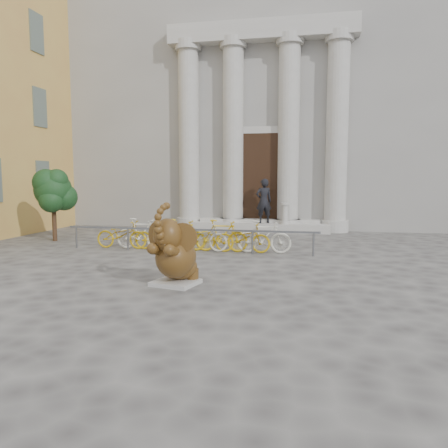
% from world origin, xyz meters
% --- Properties ---
extents(ground, '(80.00, 80.00, 0.00)m').
position_xyz_m(ground, '(0.00, 0.00, 0.00)').
color(ground, '#474442').
rests_on(ground, ground).
extents(classical_building, '(22.00, 10.70, 12.00)m').
position_xyz_m(classical_building, '(0.00, 14.93, 5.98)').
color(classical_building, gray).
rests_on(classical_building, ground).
extents(entrance_steps, '(6.00, 1.20, 0.36)m').
position_xyz_m(entrance_steps, '(0.00, 9.40, 0.18)').
color(entrance_steps, '#A8A59E').
rests_on(entrance_steps, ground).
extents(elephant_statue, '(1.17, 1.40, 1.79)m').
position_xyz_m(elephant_statue, '(-0.65, -0.41, 0.65)').
color(elephant_statue, '#A8A59E').
rests_on(elephant_statue, ground).
extents(bike_rack, '(8.00, 0.53, 1.00)m').
position_xyz_m(bike_rack, '(-1.53, 3.93, 0.50)').
color(bike_rack, slate).
rests_on(bike_rack, ground).
extents(tree, '(1.50, 1.37, 2.60)m').
position_xyz_m(tree, '(-6.91, 4.99, 1.82)').
color(tree, '#332114').
rests_on(tree, ground).
extents(pedestrian, '(0.81, 0.69, 1.89)m').
position_xyz_m(pedestrian, '(0.23, 9.28, 1.30)').
color(pedestrian, black).
rests_on(pedestrian, entrance_steps).
extents(balustrade_post, '(0.36, 0.36, 0.89)m').
position_xyz_m(balustrade_post, '(1.13, 9.10, 0.77)').
color(balustrade_post, '#A8A59E').
rests_on(balustrade_post, entrance_steps).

